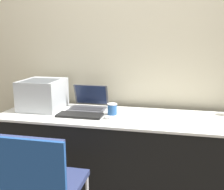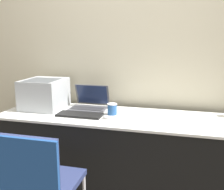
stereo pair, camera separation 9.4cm
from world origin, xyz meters
The scene contains 8 objects.
wall_back centered at (0.00, 0.76, 1.30)m, with size 8.00×0.05×2.60m.
table centered at (0.00, 0.32, 0.38)m, with size 2.27×0.66×0.75m.
printer centered at (-0.82, 0.40, 0.91)m, with size 0.38×0.41×0.29m.
laptop_left centered at (-0.38, 0.48, 0.80)m, with size 0.35×0.30×0.23m.
external_keyboard centered at (-0.38, 0.22, 0.76)m, with size 0.41×0.16×0.02m.
coffee_cup centered at (-0.11, 0.34, 0.80)m, with size 0.09×0.09×0.10m.
mouse centered at (-0.12, 0.20, 0.77)m, with size 0.07×0.05×0.03m.
chair centered at (-0.39, -0.57, 0.57)m, with size 0.50×0.48×0.89m.
Camera 2 is at (0.47, -1.88, 1.43)m, focal length 42.00 mm.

